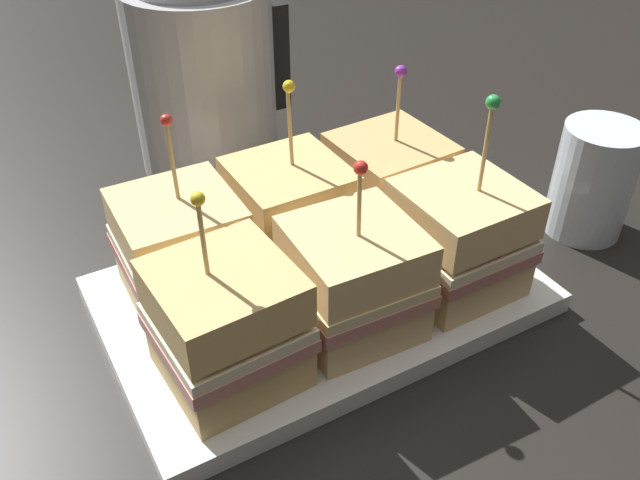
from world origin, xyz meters
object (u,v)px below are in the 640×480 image
serving_platter (320,294)px  sandwich_front_center (356,278)px  drinking_glass (593,180)px  sandwich_back_left (181,248)px  sandwich_front_right (459,239)px  sandwich_back_center (291,212)px  sandwich_back_right (388,184)px  sandwich_front_left (227,325)px  kettle_steel (204,76)px

serving_platter → sandwich_front_center: bearing=-87.2°
drinking_glass → sandwich_back_left: bearing=167.6°
sandwich_front_right → sandwich_back_left: 0.23m
sandwich_back_left → serving_platter: bearing=-27.4°
sandwich_back_center → sandwich_back_right: sandwich_back_center is taller
sandwich_back_center → drinking_glass: (0.28, -0.09, -0.01)m
sandwich_back_center → drinking_glass: size_ratio=1.48×
sandwich_front_left → sandwich_back_left: bearing=87.7°
sandwich_front_center → kettle_steel: kettle_steel is taller
sandwich_back_left → kettle_steel: (0.11, 0.22, 0.04)m
sandwich_front_right → kettle_steel: (-0.09, 0.33, 0.04)m
sandwich_front_center → sandwich_front_right: (0.10, -0.00, 0.00)m
serving_platter → drinking_glass: drinking_glass is taller
sandwich_back_right → kettle_steel: (-0.09, 0.23, 0.04)m
sandwich_back_center → sandwich_back_left: bearing=-179.0°
sandwich_back_center → sandwich_front_center: bearing=-89.3°
sandwich_front_center → sandwich_front_right: size_ratio=0.87×
kettle_steel → sandwich_front_center: bearing=-92.0°
sandwich_front_left → sandwich_back_center: sandwich_back_center is taller
sandwich_back_left → sandwich_back_right: 0.20m
sandwich_front_left → serving_platter: bearing=26.3°
sandwich_back_right → kettle_steel: kettle_steel is taller
sandwich_back_left → sandwich_back_right: (0.20, -0.00, 0.00)m
sandwich_front_center → sandwich_back_right: bearing=45.6°
serving_platter → sandwich_front_left: bearing=-153.7°
sandwich_back_right → sandwich_front_left: bearing=-153.8°
serving_platter → sandwich_front_left: 0.13m
sandwich_back_center → kettle_steel: 0.23m
serving_platter → sandwich_back_right: 0.12m
sandwich_front_right → drinking_glass: size_ratio=1.57×
sandwich_back_center → sandwich_front_right: bearing=-46.3°
sandwich_front_right → sandwich_back_center: sandwich_front_right is taller
sandwich_front_left → sandwich_front_right: sandwich_front_right is taller
sandwich_front_center → sandwich_back_right: (0.10, 0.10, 0.00)m
sandwich_back_center → kettle_steel: bearing=86.7°
sandwich_front_left → sandwich_front_center: sandwich_front_left is taller
sandwich_front_center → kettle_steel: bearing=88.0°
drinking_glass → sandwich_front_left: bearing=-177.1°
sandwich_front_center → drinking_glass: (0.28, 0.02, -0.01)m
sandwich_front_left → sandwich_front_right: 0.21m
sandwich_back_center → kettle_steel: size_ratio=0.71×
serving_platter → sandwich_front_right: sandwich_front_right is taller
sandwich_front_center → sandwich_front_left: bearing=-179.8°
sandwich_back_left → sandwich_front_left: bearing=-92.3°
kettle_steel → sandwich_back_left: bearing=-117.0°
sandwich_back_left → drinking_glass: size_ratio=1.45×
sandwich_front_center → kettle_steel: (0.01, 0.33, 0.04)m
sandwich_front_left → sandwich_back_left: size_ratio=0.98×
sandwich_front_center → sandwich_back_left: 0.15m
sandwich_back_right → sandwich_front_center: bearing=-134.4°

